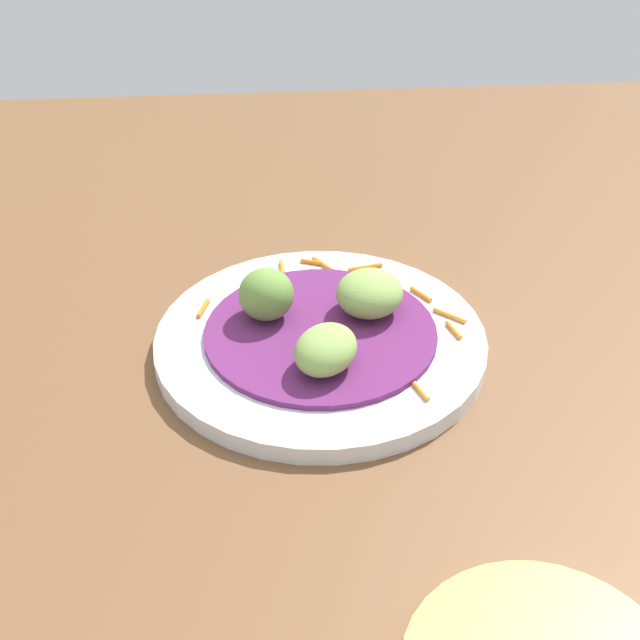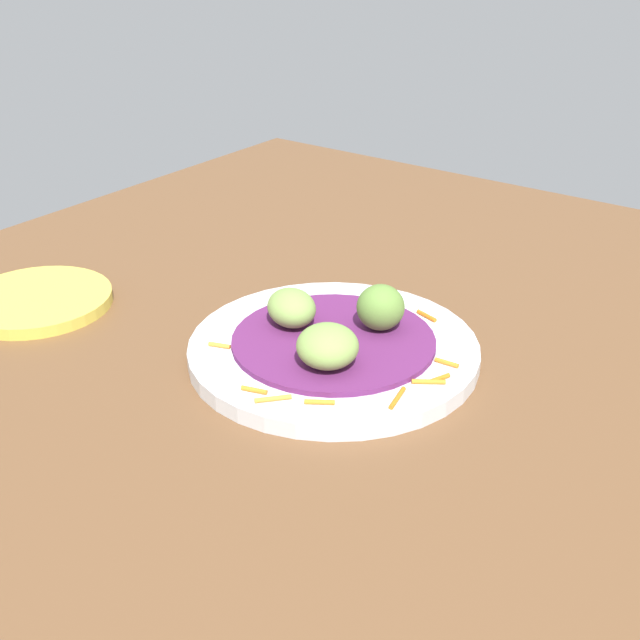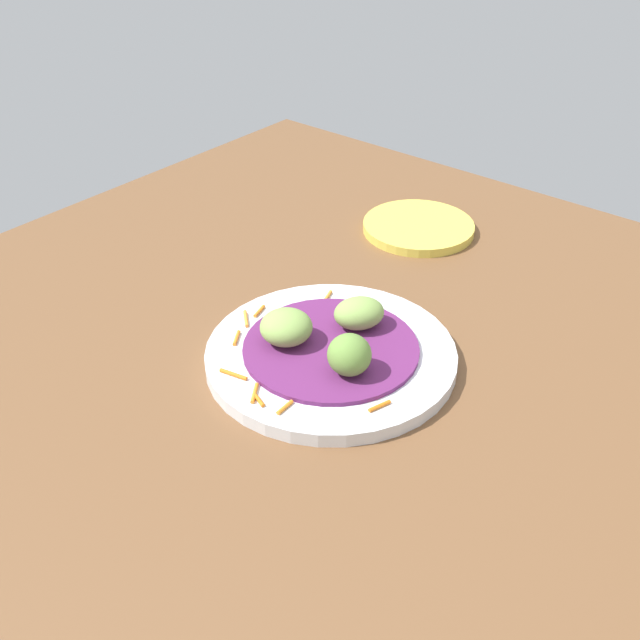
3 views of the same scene
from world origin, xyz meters
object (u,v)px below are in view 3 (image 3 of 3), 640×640
at_px(main_plate, 331,355).
at_px(guac_scoop_right, 359,313).
at_px(side_plate_small, 418,227).
at_px(guac_scoop_left, 286,327).
at_px(guac_scoop_center, 349,355).

bearing_deg(main_plate, guac_scoop_right, -179.93).
bearing_deg(side_plate_small, guac_scoop_left, 8.92).
bearing_deg(guac_scoop_left, side_plate_small, -171.08).
xyz_separation_m(guac_scoop_center, side_plate_small, (-0.33, -0.13, -0.04)).
xyz_separation_m(main_plate, side_plate_small, (-0.31, -0.09, -0.00)).
relative_size(main_plate, guac_scoop_right, 4.79).
xyz_separation_m(guac_scoop_left, guac_scoop_center, (-0.00, 0.08, 0.00)).
height_order(guac_scoop_center, side_plate_small, guac_scoop_center).
bearing_deg(side_plate_small, guac_scoop_right, 19.79).
height_order(guac_scoop_left, guac_scoop_center, guac_scoop_center).
height_order(guac_scoop_center, guac_scoop_right, guac_scoop_center).
bearing_deg(guac_scoop_right, guac_scoop_left, -29.93).
xyz_separation_m(guac_scoop_center, guac_scoop_right, (-0.07, -0.04, -0.00)).
relative_size(main_plate, guac_scoop_center, 5.98).
height_order(guac_scoop_left, guac_scoop_right, guac_scoop_left).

